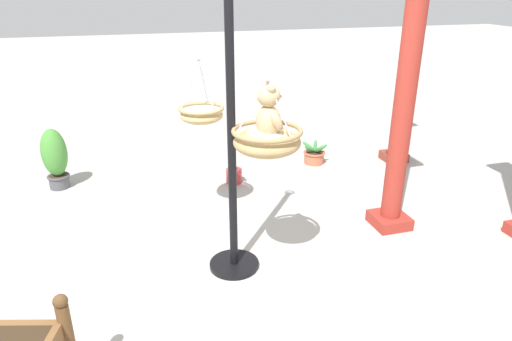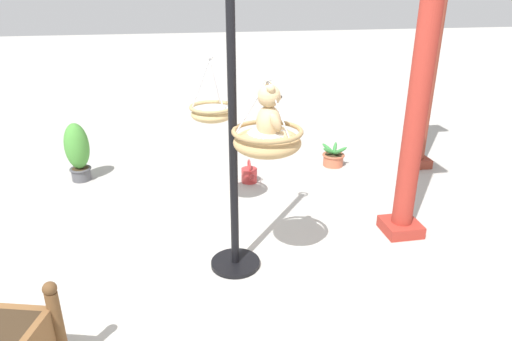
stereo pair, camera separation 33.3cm
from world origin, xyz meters
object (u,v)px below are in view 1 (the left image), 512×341
object	(u,v)px
teddy_bear	(270,115)
potted_plant_tall_leafy	(55,158)
display_pole_central	(232,183)
potted_plant_fern_front	(314,155)
hanging_basket_with_teddy	(267,140)
greenhouse_pillar_right	(407,83)
hanging_basket_left_high	(201,113)
greenhouse_pillar_left	(406,55)
watering_can	(234,175)

from	to	relation	value
teddy_bear	potted_plant_tall_leafy	world-z (taller)	teddy_bear
display_pole_central	potted_plant_fern_front	xyz separation A→B (m)	(-2.13, 1.66, -0.70)
hanging_basket_with_teddy	greenhouse_pillar_right	world-z (taller)	greenhouse_pillar_right
potted_plant_fern_front	potted_plant_tall_leafy	size ratio (longest dim) A/B	0.48
display_pole_central	hanging_basket_left_high	xyz separation A→B (m)	(-0.97, -0.08, 0.34)
potted_plant_fern_front	greenhouse_pillar_left	bearing A→B (deg)	79.09
hanging_basket_left_high	greenhouse_pillar_left	world-z (taller)	greenhouse_pillar_left
potted_plant_fern_front	watering_can	size ratio (longest dim) A/B	1.04
hanging_basket_left_high	potted_plant_tall_leafy	size ratio (longest dim) A/B	0.85
teddy_bear	potted_plant_fern_front	bearing A→B (deg)	148.69
hanging_basket_with_teddy	teddy_bear	bearing A→B (deg)	90.00
hanging_basket_with_teddy	potted_plant_fern_front	xyz separation A→B (m)	(-2.28, 1.41, -1.11)
display_pole_central	potted_plant_fern_front	bearing A→B (deg)	142.10
greenhouse_pillar_right	potted_plant_fern_front	size ratio (longest dim) A/B	8.50
potted_plant_fern_front	teddy_bear	bearing A→B (deg)	-31.31
teddy_bear	greenhouse_pillar_right	world-z (taller)	greenhouse_pillar_right
display_pole_central	hanging_basket_left_high	distance (m)	1.03
teddy_bear	potted_plant_fern_front	size ratio (longest dim) A/B	1.23
hanging_basket_with_teddy	hanging_basket_left_high	xyz separation A→B (m)	(-1.12, -0.33, -0.06)
greenhouse_pillar_left	potted_plant_tall_leafy	world-z (taller)	greenhouse_pillar_left
hanging_basket_left_high	greenhouse_pillar_right	bearing A→B (deg)	69.12
hanging_basket_with_teddy	potted_plant_fern_front	size ratio (longest dim) A/B	1.64
hanging_basket_with_teddy	hanging_basket_left_high	bearing A→B (deg)	-163.62
display_pole_central	greenhouse_pillar_right	bearing A→B (deg)	99.10
potted_plant_tall_leafy	greenhouse_pillar_left	bearing A→B (deg)	85.87
greenhouse_pillar_left	teddy_bear	bearing A→B (deg)	-50.68
hanging_basket_with_teddy	hanging_basket_left_high	size ratio (longest dim) A/B	0.93
potted_plant_tall_leafy	greenhouse_pillar_right	bearing A→B (deg)	60.15
teddy_bear	potted_plant_tall_leafy	size ratio (longest dim) A/B	0.59
watering_can	potted_plant_fern_front	bearing A→B (deg)	105.86
greenhouse_pillar_left	display_pole_central	bearing A→B (deg)	-55.57
potted_plant_tall_leafy	hanging_basket_left_high	bearing A→B (deg)	51.65
teddy_bear	display_pole_central	bearing A→B (deg)	-118.85
display_pole_central	watering_can	world-z (taller)	display_pole_central
greenhouse_pillar_right	watering_can	xyz separation A→B (m)	(-1.51, -1.31, -1.40)
hanging_basket_left_high	potted_plant_fern_front	xyz separation A→B (m)	(-1.16, 1.74, -1.05)
display_pole_central	hanging_basket_with_teddy	world-z (taller)	display_pole_central
teddy_bear	potted_plant_fern_front	distance (m)	2.97
greenhouse_pillar_right	watering_can	world-z (taller)	greenhouse_pillar_right
hanging_basket_with_teddy	potted_plant_tall_leafy	size ratio (longest dim) A/B	0.79
greenhouse_pillar_left	watering_can	size ratio (longest dim) A/B	8.74
teddy_bear	hanging_basket_left_high	world-z (taller)	hanging_basket_left_high
greenhouse_pillar_right	potted_plant_fern_front	xyz separation A→B (m)	(-1.86, -0.07, -1.38)
potted_plant_fern_front	greenhouse_pillar_right	bearing A→B (deg)	2.22
display_pole_central	teddy_bear	distance (m)	0.68
hanging_basket_left_high	hanging_basket_with_teddy	bearing A→B (deg)	16.38
hanging_basket_left_high	greenhouse_pillar_left	xyz separation A→B (m)	(-0.95, 2.87, 0.32)
potted_plant_fern_front	potted_plant_tall_leafy	xyz separation A→B (m)	(-0.11, -3.35, 0.27)
watering_can	greenhouse_pillar_left	bearing A→B (deg)	93.20
potted_plant_tall_leafy	watering_can	size ratio (longest dim) A/B	2.16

